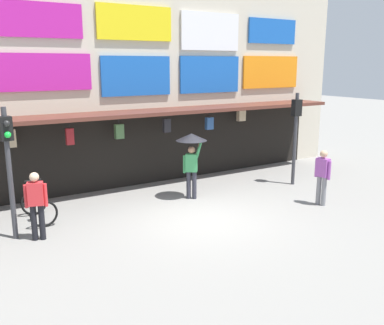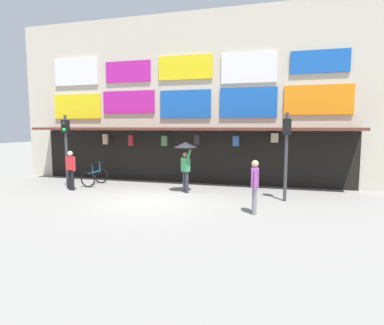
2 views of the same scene
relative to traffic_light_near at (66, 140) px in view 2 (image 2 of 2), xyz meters
The scene contains 8 objects.
ground_plane 5.18m from the traffic_light_near, 14.17° to the right, with size 80.00×80.00×0.00m, color gray.
shopfront 5.99m from the traffic_light_near, 36.69° to the left, with size 18.00×2.60×8.00m.
traffic_light_near is the anchor object (origin of this frame).
traffic_light_far 9.22m from the traffic_light_near, ahead, with size 0.31×0.34×3.20m.
bicycle_parked 2.12m from the traffic_light_near, 50.91° to the left, with size 0.74×1.17×1.05m.
pedestrian_with_umbrella 5.35m from the traffic_light_near, ahead, with size 0.96×0.96×2.08m.
pedestrian_in_blue 1.33m from the traffic_light_near, 39.03° to the right, with size 0.51×0.32×1.68m.
pedestrian_in_black 8.65m from the traffic_light_near, 14.13° to the right, with size 0.27×0.53×1.68m.
Camera 2 is at (4.57, -10.93, 2.70)m, focal length 30.37 mm.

